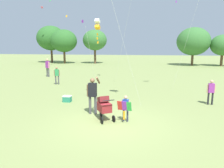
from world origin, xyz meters
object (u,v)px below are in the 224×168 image
(person_red_shirt, at_px, (211,90))
(cooler_box, at_px, (67,99))
(person_sitting_far, at_px, (48,66))
(person_couple_left, at_px, (57,74))
(kite_orange_delta, at_px, (97,25))
(stroller, at_px, (104,106))
(person_adult_flyer, at_px, (93,92))
(child_with_butterfly_kite, at_px, (125,106))

(person_red_shirt, xyz_separation_m, cooler_box, (-7.66, -0.66, -0.61))
(person_sitting_far, distance_m, person_couple_left, 4.57)
(person_sitting_far, distance_m, cooler_box, 10.22)
(kite_orange_delta, height_order, person_sitting_far, kite_orange_delta)
(stroller, height_order, kite_orange_delta, kite_orange_delta)
(person_adult_flyer, distance_m, stroller, 1.03)
(kite_orange_delta, xyz_separation_m, person_sitting_far, (-6.81, 7.50, -3.17))
(person_red_shirt, bearing_deg, stroller, -148.26)
(child_with_butterfly_kite, relative_size, person_couple_left, 0.77)
(stroller, distance_m, cooler_box, 3.61)
(child_with_butterfly_kite, distance_m, person_adult_flyer, 1.77)
(kite_orange_delta, relative_size, cooler_box, 10.19)
(person_adult_flyer, relative_size, person_couple_left, 1.23)
(person_sitting_far, xyz_separation_m, cooler_box, (5.32, -8.69, -0.88))
(person_adult_flyer, height_order, person_sitting_far, person_sitting_far)
(person_couple_left, bearing_deg, person_sitting_far, 124.65)
(child_with_butterfly_kite, distance_m, cooler_box, 4.34)
(stroller, distance_m, person_couple_left, 9.11)
(person_couple_left, bearing_deg, person_red_shirt, -22.33)
(child_with_butterfly_kite, distance_m, person_couple_left, 9.72)
(person_red_shirt, height_order, person_sitting_far, person_sitting_far)
(stroller, bearing_deg, person_sitting_far, 125.30)
(child_with_butterfly_kite, bearing_deg, person_adult_flyer, 154.39)
(stroller, height_order, person_couple_left, person_couple_left)
(stroller, relative_size, kite_orange_delta, 0.23)
(person_adult_flyer, relative_size, kite_orange_delta, 0.38)
(person_sitting_far, bearing_deg, stroller, -54.70)
(child_with_butterfly_kite, relative_size, stroller, 1.01)
(person_red_shirt, xyz_separation_m, person_sitting_far, (-12.98, 8.02, 0.28))
(person_red_shirt, distance_m, person_couple_left, 11.23)
(person_couple_left, distance_m, cooler_box, 5.67)
(child_with_butterfly_kite, bearing_deg, person_sitting_far, 128.08)
(stroller, bearing_deg, person_red_shirt, 31.74)
(person_adult_flyer, distance_m, cooler_box, 2.76)
(stroller, xyz_separation_m, person_couple_left, (-5.31, 7.41, 0.23))
(stroller, xyz_separation_m, person_red_shirt, (5.08, 3.14, 0.18))
(stroller, height_order, cooler_box, stroller)
(person_sitting_far, bearing_deg, person_red_shirt, -31.72)
(kite_orange_delta, distance_m, person_red_shirt, 7.09)
(person_red_shirt, bearing_deg, person_couple_left, 157.67)
(kite_orange_delta, relative_size, person_couple_left, 3.23)
(child_with_butterfly_kite, distance_m, stroller, 0.90)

